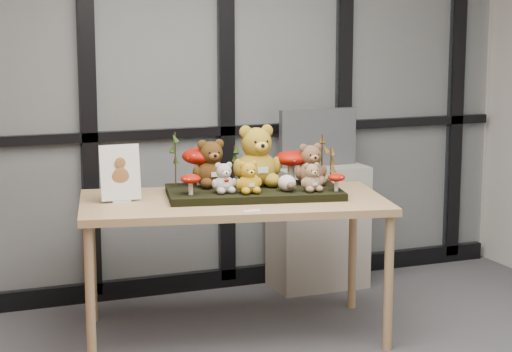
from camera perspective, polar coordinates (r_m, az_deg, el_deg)
name	(u,v)px	position (r m, az deg, el deg)	size (l,w,h in m)	color
room_shell	(336,45)	(3.54, 4.93, 8.03)	(5.00, 5.00, 5.00)	#B5B3AB
glass_partition	(159,76)	(5.87, -6.02, 6.15)	(4.90, 0.06, 2.78)	#2D383F
display_table	(233,210)	(5.15, -1.41, -2.12)	(1.82, 1.18, 0.79)	tan
diorama_tray	(254,192)	(5.21, -0.13, -1.01)	(0.97, 0.48, 0.04)	black
bear_pooh_yellow	(256,152)	(5.27, 0.01, 1.47)	(0.29, 0.26, 0.38)	#AA8721
bear_brown_medium	(211,161)	(5.26, -2.80, 0.95)	(0.23, 0.20, 0.30)	#482C0F
bear_tan_back	(310,162)	(5.33, 3.36, 0.87)	(0.20, 0.18, 0.26)	brown
bear_small_yellow	(248,175)	(5.06, -0.48, 0.03)	(0.15, 0.13, 0.20)	gold
bear_white_bow	(224,176)	(5.07, -2.00, 0.00)	(0.14, 0.13, 0.19)	beige
bear_beige_small	(312,176)	(5.12, 3.44, 0.03)	(0.13, 0.12, 0.18)	#9C7C5A
plush_cream_hedgehog	(287,182)	(5.13, 1.91, -0.38)	(0.08, 0.07, 0.10)	silver
mushroom_back_left	(201,164)	(5.31, -3.43, 0.72)	(0.21, 0.21, 0.24)	#990E04
mushroom_back_right	(291,165)	(5.36, 2.18, 0.65)	(0.19, 0.19, 0.21)	#990E04
mushroom_front_left	(191,183)	(5.03, -4.04, -0.46)	(0.11, 0.11, 0.12)	#990E04
mushroom_front_right	(336,181)	(5.15, 4.97, -0.33)	(0.10, 0.10, 0.11)	#990E04
sprig_green_far_left	(175,160)	(5.25, -4.98, 1.01)	(0.05, 0.05, 0.31)	#13360C
sprig_green_mid_left	(204,164)	(5.33, -3.23, 0.75)	(0.05, 0.05, 0.24)	#13360C
sprig_dry_far_right	(322,159)	(5.36, 4.08, 1.05)	(0.05, 0.05, 0.29)	brown
sprig_dry_mid_right	(331,168)	(5.25, 4.61, 0.52)	(0.05, 0.05, 0.22)	brown
sprig_green_centre	(234,164)	(5.36, -1.33, 0.73)	(0.05, 0.05, 0.22)	#13360C
sign_holder	(120,175)	(5.08, -8.35, 0.05)	(0.22, 0.06, 0.31)	silver
label_card	(252,211)	(4.82, -0.24, -2.15)	(0.09, 0.03, 0.00)	white
cabinet	(318,227)	(6.16, 3.84, -3.13)	(0.61, 0.36, 0.81)	#A09A8E
monitor	(318,137)	(6.08, 3.83, 2.39)	(0.53, 0.06, 0.37)	#4C4F54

